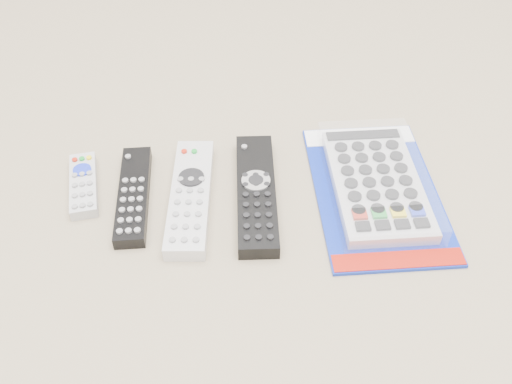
{
  "coord_description": "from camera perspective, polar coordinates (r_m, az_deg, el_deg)",
  "views": [
    {
      "loc": [
        -0.07,
        -0.59,
        0.6
      ],
      "look_at": [
        0.01,
        -0.01,
        0.01
      ],
      "focal_mm": 40.0,
      "sensor_mm": 36.0,
      "label": 1
    }
  ],
  "objects": [
    {
      "name": "remote_slim_black",
      "position": [
        0.85,
        -12.15,
        -0.3
      ],
      "size": [
        0.05,
        0.19,
        0.02
      ],
      "rotation": [
        0.0,
        0.0,
        -0.05
      ],
      "color": "black",
      "rests_on": "ground"
    },
    {
      "name": "remote_silver_dvd",
      "position": [
        0.83,
        -6.58,
        -0.44
      ],
      "size": [
        0.09,
        0.23,
        0.03
      ],
      "rotation": [
        0.0,
        0.0,
        -0.13
      ],
      "color": "silver",
      "rests_on": "ground"
    },
    {
      "name": "remote_large_black",
      "position": [
        0.83,
        0.02,
        -0.06
      ],
      "size": [
        0.08,
        0.24,
        0.03
      ],
      "rotation": [
        0.0,
        0.0,
        -0.1
      ],
      "color": "black",
      "rests_on": "ground"
    },
    {
      "name": "jumbo_remote_packaged",
      "position": [
        0.86,
        11.96,
        0.95
      ],
      "size": [
        0.2,
        0.31,
        0.04
      ],
      "rotation": [
        0.0,
        0.0,
        -0.06
      ],
      "color": "#0E269E",
      "rests_on": "ground"
    },
    {
      "name": "remote_small_grey",
      "position": [
        0.89,
        -16.87,
        0.72
      ],
      "size": [
        0.05,
        0.13,
        0.02
      ],
      "rotation": [
        0.0,
        0.0,
        0.09
      ],
      "color": "#A6A6A8",
      "rests_on": "ground"
    }
  ]
}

